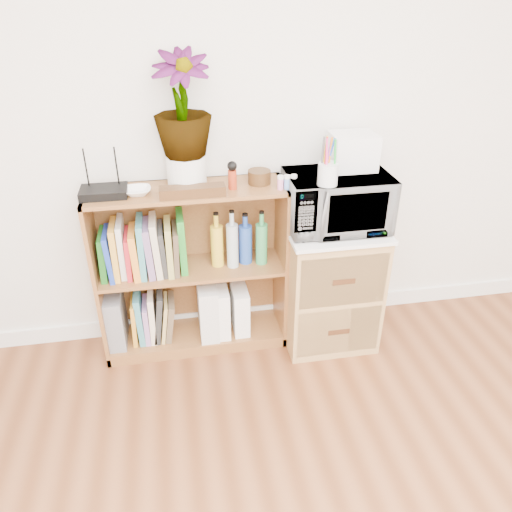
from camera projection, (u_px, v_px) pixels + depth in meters
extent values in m
cube|color=white|center=(252.00, 313.00, 3.07)|extent=(4.00, 0.02, 0.10)
cube|color=brown|center=(192.00, 271.00, 2.69)|extent=(1.00, 0.30, 0.95)
cube|color=#9E7542|center=(328.00, 285.00, 2.80)|extent=(0.50, 0.45, 0.70)
imported|color=white|center=(336.00, 201.00, 2.54)|extent=(0.52, 0.35, 0.29)
cylinder|color=silver|center=(328.00, 174.00, 2.33)|extent=(0.10, 0.10, 0.10)
cube|color=white|center=(352.00, 151.00, 2.51)|extent=(0.23, 0.19, 0.18)
cube|color=black|center=(104.00, 192.00, 2.37)|extent=(0.22, 0.15, 0.04)
imported|color=white|center=(137.00, 191.00, 2.39)|extent=(0.13, 0.13, 0.03)
cylinder|color=silver|center=(187.00, 172.00, 2.43)|extent=(0.19, 0.19, 0.16)
imported|color=#2C6E31|center=(182.00, 105.00, 2.27)|extent=(0.27, 0.27, 0.48)
cube|color=#381F0F|center=(192.00, 191.00, 2.36)|extent=(0.31, 0.08, 0.05)
cylinder|color=#9E2C13|center=(232.00, 180.00, 2.43)|extent=(0.04, 0.04, 0.10)
cylinder|color=#39230F|center=(259.00, 177.00, 2.50)|extent=(0.12, 0.12, 0.07)
cube|color=pink|center=(287.00, 183.00, 2.44)|extent=(0.12, 0.04, 0.06)
cube|color=slate|center=(116.00, 317.00, 2.75)|extent=(0.09, 0.24, 0.31)
cube|color=silver|center=(208.00, 308.00, 2.81)|extent=(0.10, 0.26, 0.32)
cube|color=white|center=(220.00, 308.00, 2.83)|extent=(0.09, 0.24, 0.30)
cube|color=white|center=(240.00, 308.00, 2.85)|extent=(0.09, 0.22, 0.27)
cube|color=#1B611A|center=(104.00, 255.00, 2.55)|extent=(0.04, 0.20, 0.24)
cube|color=#1B36A6|center=(110.00, 253.00, 2.55)|extent=(0.04, 0.20, 0.26)
cube|color=gold|center=(115.00, 250.00, 2.55)|extent=(0.03, 0.20, 0.29)
cube|color=silver|center=(122.00, 249.00, 2.55)|extent=(0.03, 0.20, 0.30)
cube|color=red|center=(129.00, 254.00, 2.57)|extent=(0.03, 0.20, 0.23)
cube|color=orange|center=(135.00, 251.00, 2.57)|extent=(0.04, 0.20, 0.26)
cube|color=teal|center=(142.00, 246.00, 2.56)|extent=(0.04, 0.20, 0.31)
cube|color=slate|center=(149.00, 248.00, 2.58)|extent=(0.04, 0.20, 0.28)
cube|color=beige|center=(156.00, 245.00, 2.58)|extent=(0.05, 0.20, 0.31)
cube|color=#292929|center=(163.00, 249.00, 2.59)|extent=(0.04, 0.20, 0.25)
cube|color=#A59E4C|center=(169.00, 246.00, 2.59)|extent=(0.03, 0.20, 0.28)
cube|color=#4C3D2B|center=(176.00, 248.00, 2.61)|extent=(0.04, 0.20, 0.25)
cube|color=#228225|center=(182.00, 242.00, 2.59)|extent=(0.04, 0.20, 0.31)
cylinder|color=gold|center=(217.00, 240.00, 2.63)|extent=(0.07, 0.07, 0.30)
cylinder|color=#ACBCC3|center=(232.00, 238.00, 2.63)|extent=(0.06, 0.06, 0.31)
cylinder|color=#2247A2|center=(246.00, 240.00, 2.65)|extent=(0.07, 0.07, 0.28)
cylinder|color=#35924F|center=(261.00, 237.00, 2.66)|extent=(0.06, 0.06, 0.30)
cube|color=orange|center=(135.00, 319.00, 2.77)|extent=(0.03, 0.19, 0.26)
cube|color=teal|center=(140.00, 315.00, 2.77)|extent=(0.04, 0.19, 0.30)
cube|color=#986DA4|center=(147.00, 320.00, 2.79)|extent=(0.03, 0.19, 0.23)
cube|color=beige|center=(152.00, 315.00, 2.78)|extent=(0.04, 0.19, 0.29)
cube|color=#292929|center=(159.00, 314.00, 2.79)|extent=(0.07, 0.19, 0.30)
cube|color=tan|center=(164.00, 317.00, 2.81)|extent=(0.05, 0.19, 0.24)
cube|color=brown|center=(170.00, 317.00, 2.81)|extent=(0.07, 0.19, 0.24)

